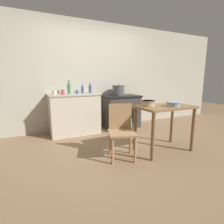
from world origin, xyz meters
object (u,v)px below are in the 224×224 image
object	(u,v)px
mixing_bowl_small	(148,103)
cup_center	(54,93)
chair	(121,129)
mixing_bowl_large	(174,104)
bottle_left	(83,90)
stock_pot	(118,90)
bottle_mid_left	(90,89)
bottle_far_left	(69,88)
cup_center_left	(63,92)
stove	(121,111)
cup_center_right	(77,92)
work_table	(164,114)
flour_sack	(125,125)

from	to	relation	value
mixing_bowl_small	cup_center	xyz separation A→B (m)	(-1.26, 1.51, 0.11)
chair	mixing_bowl_large	distance (m)	0.95
bottle_left	stock_pot	bearing A→B (deg)	-4.69
chair	bottle_mid_left	world-z (taller)	bottle_mid_left
bottle_far_left	cup_center_left	size ratio (longest dim) A/B	2.85
stove	cup_center_right	xyz separation A→B (m)	(-1.12, -0.05, 0.53)
stock_pot	cup_center	xyz separation A→B (m)	(-1.54, -0.07, 0.00)
stove	stock_pot	world-z (taller)	stock_pot
bottle_left	bottle_mid_left	size ratio (longest dim) A/B	0.84
stove	cup_center_left	size ratio (longest dim) A/B	8.50
cup_center_left	cup_center	bearing A→B (deg)	155.78
work_table	chair	size ratio (longest dim) A/B	1.13
flour_sack	cup_center	distance (m)	1.69
bottle_far_left	cup_center_left	distance (m)	0.24
stock_pot	cup_center_right	world-z (taller)	stock_pot
mixing_bowl_small	bottle_left	distance (m)	1.76
stock_pot	bottle_far_left	distance (m)	1.21
bottle_far_left	cup_center	world-z (taller)	bottle_far_left
cup_center	bottle_far_left	bearing A→B (deg)	15.08
stock_pot	mixing_bowl_small	xyz separation A→B (m)	(-0.28, -1.58, -0.11)
stove	stock_pot	xyz separation A→B (m)	(-0.07, 0.02, 0.53)
bottle_left	bottle_mid_left	bearing A→B (deg)	-23.41
mixing_bowl_large	cup_center	distance (m)	2.35
flour_sack	mixing_bowl_large	size ratio (longest dim) A/B	1.48
work_table	bottle_far_left	world-z (taller)	bottle_far_left
bottle_left	cup_center_right	distance (m)	0.21
flour_sack	bottle_left	world-z (taller)	bottle_left
bottle_far_left	mixing_bowl_small	bearing A→B (deg)	-59.95
stove	bottle_left	distance (m)	1.12
cup_center_right	mixing_bowl_large	bearing A→B (deg)	-56.46
stove	bottle_far_left	distance (m)	1.41
flour_sack	cup_center_left	world-z (taller)	cup_center_left
chair	bottle_left	distance (m)	1.73
work_table	cup_center	xyz separation A→B (m)	(-1.54, 1.58, 0.31)
cup_center_left	cup_center_right	size ratio (longest dim) A/B	1.24
mixing_bowl_small	cup_center	distance (m)	1.96
chair	bottle_far_left	world-z (taller)	bottle_far_left
stock_pot	work_table	bearing A→B (deg)	-89.77
stock_pot	bottle_mid_left	world-z (taller)	bottle_mid_left
flour_sack	stock_pot	world-z (taller)	stock_pot
stove	cup_center_right	distance (m)	1.24
bottle_mid_left	mixing_bowl_large	bearing A→B (deg)	-65.42
flour_sack	bottle_left	xyz separation A→B (m)	(-0.80, 0.57, 0.80)
flour_sack	cup_center	bearing A→B (deg)	163.45
chair	cup_center_right	bearing A→B (deg)	119.50
cup_center_left	bottle_left	bearing A→B (deg)	24.26
mixing_bowl_large	work_table	bearing A→B (deg)	122.11
bottle_mid_left	mixing_bowl_small	bearing A→B (deg)	-74.13
stock_pot	mixing_bowl_small	size ratio (longest dim) A/B	1.27
cup_center_right	bottle_left	bearing A→B (deg)	41.10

